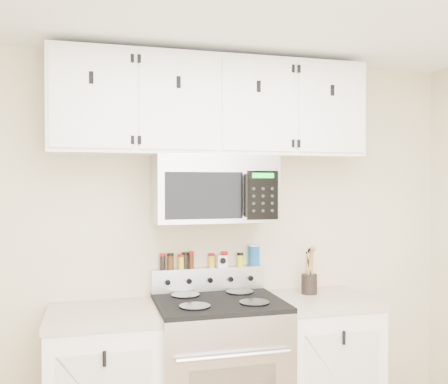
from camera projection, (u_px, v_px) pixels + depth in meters
name	position (u px, v px, depth m)	size (l,w,h in m)	color
back_wall	(207.00, 245.00, 3.36)	(3.50, 0.01, 2.50)	#C1B590
range	(219.00, 374.00, 3.06)	(0.76, 0.65, 1.10)	#B7B7BA
base_cabinet_right	(320.00, 367.00, 3.26)	(0.64, 0.62, 0.92)	white
microwave	(214.00, 188.00, 3.17)	(0.76, 0.44, 0.42)	#9E9EA3
upper_cabinets	(213.00, 107.00, 3.18)	(2.00, 0.35, 0.62)	white
utensil_crock	(309.00, 282.00, 3.35)	(0.11, 0.11, 0.31)	black
kitchen_timer	(222.00, 261.00, 3.35)	(0.07, 0.06, 0.08)	white
salt_canister	(254.00, 255.00, 3.41)	(0.08, 0.08, 0.14)	#16529B
spice_jar_0	(163.00, 261.00, 3.25)	(0.04, 0.04, 0.11)	black
spice_jar_1	(171.00, 261.00, 3.26)	(0.04, 0.04, 0.10)	#432710
spice_jar_2	(181.00, 261.00, 3.28)	(0.04, 0.04, 0.10)	yellow
spice_jar_3	(185.00, 260.00, 3.28)	(0.05, 0.05, 0.11)	black
spice_jar_4	(191.00, 260.00, 3.29)	(0.04, 0.04, 0.11)	#41230F
spice_jar_5	(211.00, 260.00, 3.33)	(0.04, 0.04, 0.09)	gold
spice_jar_6	(224.00, 259.00, 3.35)	(0.05, 0.05, 0.10)	black
spice_jar_7	(240.00, 259.00, 3.38)	(0.04, 0.04, 0.09)	yellow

